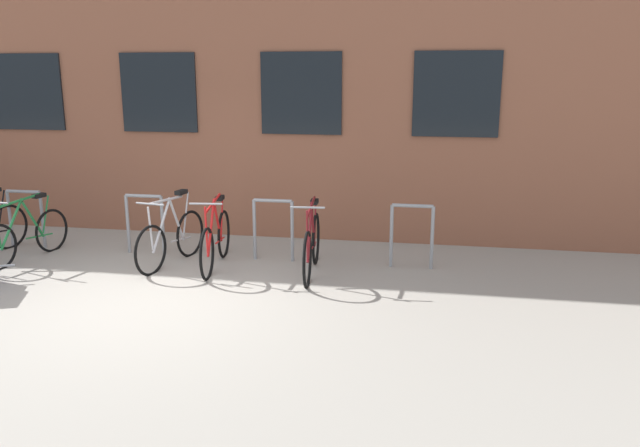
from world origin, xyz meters
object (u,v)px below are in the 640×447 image
bicycle_green (26,235)px  bicycle_silver (171,238)px  bicycle_red (216,240)px  bicycle_maroon (312,245)px

bicycle_green → bicycle_silver: bicycle_silver is taller
bicycle_red → bicycle_silver: size_ratio=1.07×
bicycle_maroon → bicycle_red: bicycle_maroon is taller
bicycle_red → bicycle_green: size_ratio=1.05×
bicycle_red → bicycle_green: bicycle_red is taller
bicycle_maroon → bicycle_green: 4.26m
bicycle_green → bicycle_silver: bearing=4.3°
bicycle_red → bicycle_green: (-2.86, -0.16, -0.02)m
bicycle_maroon → bicycle_green: (-4.26, -0.10, -0.03)m
bicycle_green → bicycle_maroon: bearing=1.3°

